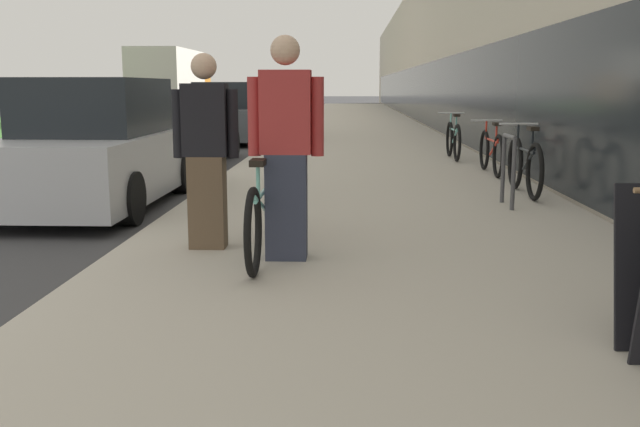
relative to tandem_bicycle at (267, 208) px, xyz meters
The scene contains 14 objects.
sidewalk_slab 19.10m from the tandem_bicycle, 86.88° to the left, with size 4.77×70.00×0.12m.
storefront_facade 28.47m from the tandem_bicycle, 72.65° to the left, with size 10.01×70.00×6.01m.
lawn_strip 26.44m from the tandem_bicycle, 119.26° to the left, with size 7.65×70.00×0.03m.
tandem_bicycle is the anchor object (origin of this frame).
person_rider 0.65m from the tandem_bicycle, 58.17° to the right, with size 0.61×0.24×1.79m.
person_bystander 0.71m from the tandem_bicycle, behind, with size 0.57×0.22×1.67m.
bike_rack_hoop 3.51m from the tandem_bicycle, 42.83° to the left, with size 0.05×0.60×0.84m.
cruiser_bike_nearest 4.48m from the tandem_bicycle, 48.09° to the left, with size 0.52×1.78×0.91m.
cruiser_bike_middle 6.35m from the tandem_bicycle, 61.82° to the left, with size 0.52×1.82×0.85m.
cruiser_bike_farthest 8.45m from the tandem_bicycle, 71.13° to the left, with size 0.52×1.73×0.89m.
parked_sedan_curbside 3.80m from the tandem_bicycle, 130.87° to the left, with size 1.75×4.09×1.62m.
vintage_roadster_curbside 8.57m from the tandem_bicycle, 107.61° to the left, with size 1.76×4.00×1.04m.
parked_sedan_far 13.91m from the tandem_bicycle, 100.90° to the left, with size 1.89×4.47×1.63m.
moving_truck 26.72m from the tandem_bicycle, 105.65° to the left, with size 2.25×7.33×3.09m.
Camera 1 is at (5.72, -4.09, 1.52)m, focal length 40.00 mm.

